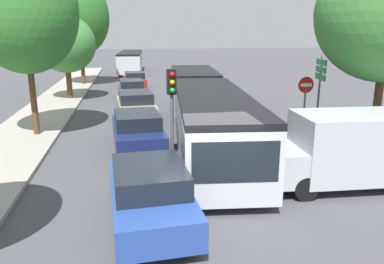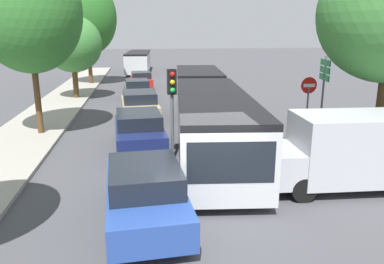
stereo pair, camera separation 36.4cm
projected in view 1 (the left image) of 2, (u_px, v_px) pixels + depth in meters
ground_plane at (210, 216)px, 9.83m from camera, size 200.00×200.00×0.00m
kerb_strip_left at (59, 100)px, 26.21m from camera, size 3.20×46.76×0.14m
articulated_bus at (203, 104)px, 17.34m from camera, size 4.13×16.97×2.50m
city_bus_rear at (131, 60)px, 44.22m from camera, size 3.15×11.24×2.39m
queued_car_blue at (150, 193)px, 9.36m from camera, size 2.14×4.50×1.53m
queued_car_navy at (137, 131)px, 15.24m from camera, size 2.15×4.53×1.53m
queued_car_tan at (136, 105)px, 20.45m from camera, size 2.15×4.52×1.53m
queued_car_graphite at (132, 89)px, 26.54m from camera, size 1.96×4.12×1.40m
queued_car_red at (135, 80)px, 31.83m from camera, size 1.93×4.07×1.38m
white_van at (355, 148)px, 11.44m from camera, size 5.09×2.19×2.31m
traffic_light at (172, 95)px, 13.37m from camera, size 0.34×0.37×3.40m
no_entry_sign at (305, 99)px, 16.17m from camera, size 0.70×0.08×2.82m
direction_sign_post at (320, 78)px, 17.61m from camera, size 0.32×1.39×3.60m
tree_left_mid at (24, 11)px, 15.81m from camera, size 4.54×4.54×8.17m
tree_left_far at (66, 44)px, 25.55m from camera, size 4.01×4.01×5.81m
tree_left_distant at (80, 19)px, 32.48m from camera, size 5.19×5.19×9.13m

